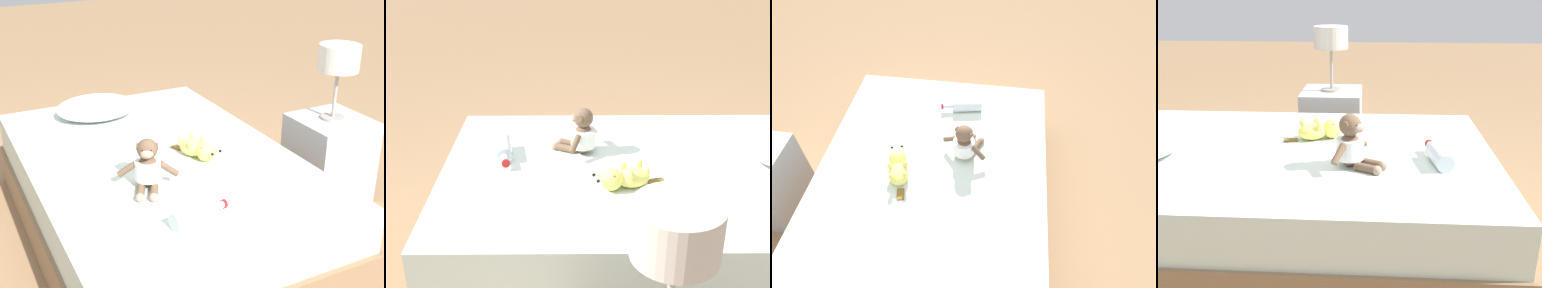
% 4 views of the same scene
% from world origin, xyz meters
% --- Properties ---
extents(ground_plane, '(16.00, 16.00, 0.00)m').
position_xyz_m(ground_plane, '(0.00, 0.00, 0.00)').
color(ground_plane, '#93704C').
extents(bed, '(1.33, 1.99, 0.46)m').
position_xyz_m(bed, '(0.00, 0.00, 0.23)').
color(bed, '#846647').
rests_on(bed, ground_plane).
extents(pillow, '(0.51, 0.43, 0.12)m').
position_xyz_m(pillow, '(-0.11, 0.67, 0.52)').
color(pillow, white).
rests_on(pillow, bed).
extents(plush_monkey, '(0.27, 0.25, 0.24)m').
position_xyz_m(plush_monkey, '(-0.17, -0.31, 0.56)').
color(plush_monkey, brown).
rests_on(plush_monkey, bed).
extents(plush_yellow_creature, '(0.17, 0.33, 0.10)m').
position_xyz_m(plush_yellow_creature, '(0.18, -0.13, 0.51)').
color(plush_yellow_creature, '#EAE066').
rests_on(plush_yellow_creature, bed).
extents(glass_bottle, '(0.27, 0.11, 0.08)m').
position_xyz_m(glass_bottle, '(-0.13, -0.69, 0.50)').
color(glass_bottle, silver).
rests_on(glass_bottle, bed).
extents(nightstand, '(0.41, 0.41, 0.50)m').
position_xyz_m(nightstand, '(1.09, -0.09, 0.25)').
color(nightstand, '#B2B2B7').
rests_on(nightstand, ground_plane).
extents(bedside_lamp, '(0.23, 0.23, 0.44)m').
position_xyz_m(bedside_lamp, '(1.09, -0.09, 0.86)').
color(bedside_lamp, gray).
rests_on(bedside_lamp, nightstand).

